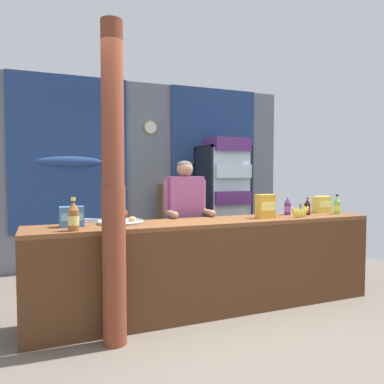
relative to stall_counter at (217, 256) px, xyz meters
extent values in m
plane|color=#665B51|center=(-0.15, 0.71, -0.59)|extent=(7.25, 7.25, 0.00)
cube|color=slate|center=(-0.15, 2.44, 0.83)|extent=(4.90, 0.12, 2.85)
cube|color=navy|center=(-1.24, 2.35, 1.12)|extent=(1.67, 0.04, 2.28)
ellipsoid|color=navy|center=(-1.24, 2.33, 1.01)|extent=(0.92, 0.10, 0.16)
cube|color=navy|center=(1.08, 2.35, 1.12)|extent=(1.52, 0.04, 2.28)
ellipsoid|color=navy|center=(1.08, 2.33, 1.01)|extent=(0.84, 0.10, 0.16)
cylinder|color=tan|center=(-0.02, 2.36, 1.56)|extent=(0.21, 0.03, 0.21)
cylinder|color=white|center=(-0.02, 2.34, 1.56)|extent=(0.18, 0.01, 0.18)
cube|color=beige|center=(0.52, 2.36, 0.98)|extent=(0.24, 0.02, 0.18)
cube|color=brown|center=(0.00, 0.12, 0.33)|extent=(3.67, 0.58, 0.04)
cube|color=#4E2E18|center=(0.00, -0.15, -0.14)|extent=(3.67, 0.04, 0.90)
cube|color=#4E2E18|center=(-1.79, 0.12, -0.14)|extent=(0.08, 0.52, 0.90)
cube|color=#4E2E18|center=(1.79, 0.12, -0.14)|extent=(0.08, 0.52, 0.90)
cylinder|color=brown|center=(-1.09, -0.29, 0.08)|extent=(0.20, 0.20, 1.33)
cylinder|color=brown|center=(-1.09, -0.29, 1.41)|extent=(0.18, 0.18, 1.33)
ellipsoid|color=brown|center=(-1.00, -0.29, 0.50)|extent=(0.06, 0.05, 0.08)
cube|color=black|center=(1.01, 2.18, 0.34)|extent=(0.71, 0.04, 1.85)
cube|color=black|center=(0.68, 1.88, 0.34)|extent=(0.04, 0.64, 1.85)
cube|color=black|center=(1.34, 1.88, 0.34)|extent=(0.04, 0.64, 1.85)
cube|color=black|center=(1.01, 1.88, 1.24)|extent=(0.71, 0.64, 0.04)
cube|color=black|center=(1.01, 1.88, -0.55)|extent=(0.71, 0.64, 0.08)
cube|color=silver|center=(1.01, 1.57, 0.39)|extent=(0.65, 0.02, 1.69)
cylinder|color=#B7B7BC|center=(1.30, 1.54, 0.34)|extent=(0.02, 0.02, 0.40)
cube|color=silver|center=(1.01, 1.88, -0.04)|extent=(0.63, 0.56, 0.02)
cube|color=orange|center=(1.01, 1.75, 0.07)|extent=(0.59, 0.52, 0.20)
cube|color=silver|center=(1.01, 1.88, 0.36)|extent=(0.63, 0.56, 0.02)
cube|color=#56286B|center=(1.01, 1.75, 0.47)|extent=(0.59, 0.52, 0.20)
cube|color=silver|center=(1.01, 1.88, 0.76)|extent=(0.63, 0.56, 0.02)
cube|color=silver|center=(1.01, 1.75, 0.87)|extent=(0.59, 0.52, 0.20)
cube|color=silver|center=(1.01, 1.88, 1.16)|extent=(0.63, 0.56, 0.02)
cube|color=#56286B|center=(1.01, 1.75, 1.27)|extent=(0.59, 0.52, 0.20)
cube|color=brown|center=(0.09, 2.16, 0.05)|extent=(0.04, 0.28, 1.27)
cube|color=brown|center=(0.53, 2.16, 0.05)|extent=(0.04, 0.28, 1.27)
cube|color=brown|center=(0.31, 2.16, 0.49)|extent=(0.44, 0.28, 0.02)
cylinder|color=#75C64C|center=(0.24, 2.16, 0.56)|extent=(0.05, 0.05, 0.12)
cylinder|color=#75C64C|center=(0.37, 2.16, 0.57)|extent=(0.06, 0.06, 0.13)
cube|color=brown|center=(0.31, 2.16, 0.11)|extent=(0.44, 0.28, 0.02)
cylinder|color=black|center=(0.24, 2.16, 0.20)|extent=(0.05, 0.05, 0.15)
cylinder|color=black|center=(0.37, 2.16, 0.17)|extent=(0.07, 0.07, 0.11)
cube|color=brown|center=(0.31, 2.16, -0.27)|extent=(0.44, 0.28, 0.02)
cylinder|color=#75C64C|center=(0.24, 2.16, -0.19)|extent=(0.06, 0.06, 0.15)
cylinder|color=black|center=(0.37, 2.16, -0.20)|extent=(0.06, 0.06, 0.11)
cube|color=silver|center=(-1.25, 1.30, -0.15)|extent=(0.61, 0.61, 0.04)
cube|color=silver|center=(-1.13, 1.46, 0.07)|extent=(0.36, 0.28, 0.40)
cylinder|color=silver|center=(-1.51, 1.25, -0.37)|extent=(0.04, 0.04, 0.44)
cylinder|color=silver|center=(-1.20, 1.03, -0.37)|extent=(0.04, 0.04, 0.44)
cylinder|color=silver|center=(-1.29, 1.56, -0.37)|extent=(0.04, 0.04, 0.44)
cylinder|color=silver|center=(-0.98, 1.34, -0.37)|extent=(0.04, 0.04, 0.44)
cube|color=silver|center=(-1.41, 1.41, -0.03)|extent=(0.26, 0.35, 0.03)
cube|color=silver|center=(-1.09, 1.18, -0.03)|extent=(0.26, 0.35, 0.03)
cylinder|color=#28282D|center=(-0.19, 0.65, -0.16)|extent=(0.11, 0.11, 0.86)
cylinder|color=#28282D|center=(-0.01, 0.65, -0.16)|extent=(0.11, 0.11, 0.86)
cube|color=#934C7F|center=(-0.10, 0.65, 0.54)|extent=(0.41, 0.20, 0.53)
sphere|color=#997051|center=(-0.10, 0.65, 0.89)|extent=(0.19, 0.19, 0.19)
ellipsoid|color=#4C4742|center=(-0.10, 0.66, 0.93)|extent=(0.18, 0.18, 0.10)
cylinder|color=#934C7F|center=(-0.32, 0.65, 0.58)|extent=(0.08, 0.08, 0.37)
cylinder|color=#997051|center=(-0.32, 0.50, 0.39)|extent=(0.07, 0.26, 0.07)
sphere|color=#997051|center=(-0.32, 0.37, 0.39)|extent=(0.08, 0.08, 0.08)
cylinder|color=#934C7F|center=(0.12, 0.65, 0.58)|extent=(0.08, 0.08, 0.37)
cylinder|color=#997051|center=(0.12, 0.50, 0.39)|extent=(0.07, 0.26, 0.07)
sphere|color=#997051|center=(0.12, 0.37, 0.39)|extent=(0.08, 0.08, 0.08)
cylinder|color=brown|center=(-1.39, -0.07, 0.44)|extent=(0.09, 0.09, 0.18)
cone|color=brown|center=(-1.39, -0.07, 0.57)|extent=(0.09, 0.09, 0.08)
cylinder|color=#E5CC4C|center=(-1.39, -0.07, 0.62)|extent=(0.04, 0.04, 0.03)
cylinder|color=#E5D166|center=(-1.39, -0.07, 0.44)|extent=(0.09, 0.09, 0.08)
cylinder|color=black|center=(1.25, 0.15, 0.42)|extent=(0.07, 0.07, 0.13)
cone|color=black|center=(1.25, 0.15, 0.51)|extent=(0.07, 0.07, 0.06)
cylinder|color=red|center=(1.25, 0.15, 0.55)|extent=(0.03, 0.03, 0.02)
cylinder|color=red|center=(1.25, 0.15, 0.42)|extent=(0.07, 0.07, 0.06)
cylinder|color=#56286B|center=(1.04, 0.24, 0.42)|extent=(0.07, 0.07, 0.14)
cone|color=#56286B|center=(1.04, 0.24, 0.52)|extent=(0.07, 0.07, 0.06)
cylinder|color=silver|center=(1.04, 0.24, 0.57)|extent=(0.03, 0.03, 0.02)
cylinder|color=purple|center=(1.04, 0.24, 0.42)|extent=(0.07, 0.07, 0.06)
cylinder|color=#75C64C|center=(1.65, 0.10, 0.43)|extent=(0.07, 0.07, 0.15)
cone|color=#75C64C|center=(1.65, 0.10, 0.53)|extent=(0.07, 0.07, 0.07)
cylinder|color=black|center=(1.65, 0.10, 0.58)|extent=(0.03, 0.03, 0.02)
cylinder|color=yellow|center=(1.65, 0.10, 0.43)|extent=(0.08, 0.08, 0.07)
cube|color=#3D75B7|center=(-1.38, 0.19, 0.45)|extent=(0.21, 0.12, 0.18)
cube|color=#7CB5F7|center=(-1.38, 0.13, 0.45)|extent=(0.19, 0.00, 0.06)
cube|color=#EAD14C|center=(1.61, 0.31, 0.45)|extent=(0.20, 0.13, 0.20)
cube|color=#FFFF8C|center=(1.61, 0.25, 0.45)|extent=(0.18, 0.00, 0.07)
cube|color=gold|center=(0.63, 0.09, 0.48)|extent=(0.19, 0.12, 0.26)
cube|color=#FFE26D|center=(0.63, 0.03, 0.48)|extent=(0.17, 0.00, 0.09)
cylinder|color=#BCBCC1|center=(-0.93, 0.24, 0.36)|extent=(0.43, 0.43, 0.02)
torus|color=#BCBCC1|center=(-0.93, 0.24, 0.38)|extent=(0.45, 0.45, 0.02)
ellipsoid|color=tan|center=(-0.81, 0.25, 0.39)|extent=(0.08, 0.06, 0.05)
ellipsoid|color=#B2753D|center=(-0.92, 0.32, 0.40)|extent=(0.09, 0.08, 0.05)
ellipsoid|color=#C68947|center=(-1.03, 0.24, 0.39)|extent=(0.11, 0.08, 0.04)
ellipsoid|color=#B2753D|center=(-0.93, 0.18, 0.39)|extent=(0.09, 0.09, 0.04)
ellipsoid|color=#DBCC42|center=(0.93, -0.03, 0.42)|extent=(0.11, 0.04, 0.14)
ellipsoid|color=#DBCC42|center=(0.97, -0.03, 0.40)|extent=(0.06, 0.04, 0.12)
ellipsoid|color=#DBCC42|center=(1.01, -0.01, 0.41)|extent=(0.05, 0.04, 0.13)
ellipsoid|color=#DBCC42|center=(1.06, -0.02, 0.41)|extent=(0.06, 0.04, 0.14)
ellipsoid|color=#DBCC42|center=(1.10, -0.01, 0.42)|extent=(0.10, 0.03, 0.14)
cylinder|color=olive|center=(1.01, -0.02, 0.48)|extent=(0.02, 0.02, 0.05)
camera|label=1|loc=(-1.63, -3.35, 0.85)|focal=34.68mm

